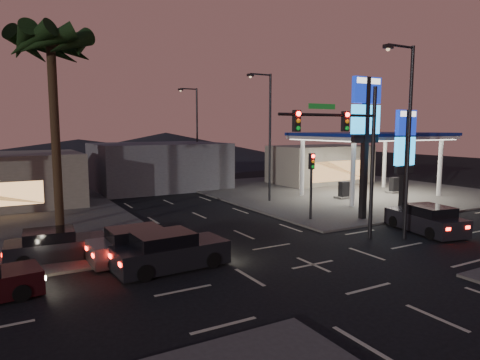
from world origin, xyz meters
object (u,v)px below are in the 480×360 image
traffic_signal_mast (349,141)px  car_lane_a_front (169,252)px  gas_station (372,137)px  car_lane_b_front (141,245)px  suv_station (426,220)px  pylon_sign_tall (366,120)px  car_lane_b_mid (55,246)px  pylon_sign_short (405,147)px

traffic_signal_mast → car_lane_a_front: size_ratio=1.62×
gas_station → car_lane_b_front: bearing=-160.9°
gas_station → car_lane_b_front: size_ratio=2.59×
traffic_signal_mast → suv_station: bearing=-6.2°
pylon_sign_tall → car_lane_a_front: size_ratio=1.82×
gas_station → car_lane_b_mid: bearing=-167.2°
pylon_sign_tall → car_lane_b_mid: size_ratio=2.04×
traffic_signal_mast → car_lane_b_mid: traffic_signal_mast is taller
traffic_signal_mast → car_lane_b_mid: bearing=162.6°
pylon_sign_short → pylon_sign_tall: bearing=158.2°
gas_station → pylon_sign_short: size_ratio=1.74×
pylon_sign_tall → car_lane_b_mid: (-18.11, 0.69, -5.74)m
gas_station → car_lane_a_front: (-21.57, -9.42, -4.35)m
car_lane_a_front → suv_station: size_ratio=0.99×
gas_station → suv_station: bearing=-122.4°
car_lane_a_front → car_lane_b_front: size_ratio=1.05×
pylon_sign_short → car_lane_a_front: size_ratio=1.42×
gas_station → car_lane_a_front: bearing=-156.4°
pylon_sign_tall → traffic_signal_mast: bearing=-143.5°
traffic_signal_mast → suv_station: size_ratio=1.61×
car_lane_b_front → suv_station: bearing=-10.6°
gas_station → traffic_signal_mast: size_ratio=1.53×
pylon_sign_tall → pylon_sign_short: pylon_sign_tall is taller
traffic_signal_mast → car_lane_b_front: bearing=167.1°
pylon_sign_tall → car_lane_b_mid: 19.02m
pylon_sign_tall → pylon_sign_short: size_ratio=1.29×
pylon_sign_tall → car_lane_b_front: size_ratio=1.91×
car_lane_a_front → car_lane_b_front: (-0.72, 1.72, -0.03)m
gas_station → suv_station: (-6.74, -10.61, -4.35)m
car_lane_b_front → car_lane_b_mid: bearing=150.3°
gas_station → car_lane_a_front: size_ratio=2.47×
gas_station → pylon_sign_short: (-5.00, -7.50, -0.42)m
car_lane_a_front → pylon_sign_short: bearing=6.6°
gas_station → car_lane_b_mid: size_ratio=2.77×
car_lane_b_front → pylon_sign_short: bearing=0.7°
pylon_sign_short → gas_station: bearing=56.3°
pylon_sign_short → traffic_signal_mast: size_ratio=0.88×
pylon_sign_short → car_lane_b_front: bearing=-179.3°
car_lane_b_front → car_lane_b_mid: car_lane_b_front is taller
car_lane_b_front → car_lane_a_front: bearing=-67.2°
pylon_sign_short → car_lane_b_front: (-17.29, -0.20, -3.95)m
gas_station → car_lane_b_front: 23.99m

